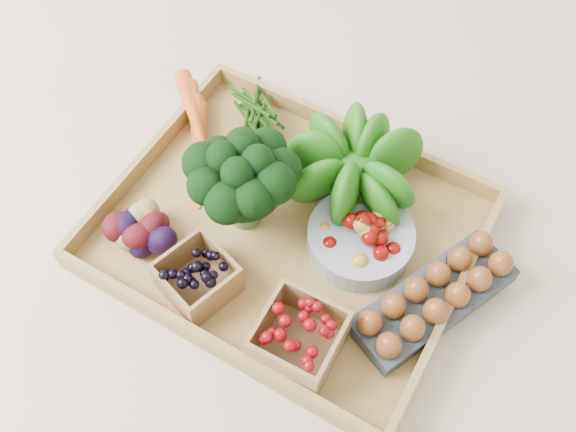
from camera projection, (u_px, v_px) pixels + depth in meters
The scene contains 10 objects.
ground at pixel (288, 236), 1.02m from camera, with size 4.00×4.00×0.00m, color beige.
tray at pixel (288, 234), 1.01m from camera, with size 0.55×0.45×0.01m, color #A98647.
carrots at pixel (199, 132), 1.08m from camera, with size 0.21×0.15×0.05m, color #D14E14, non-canonical shape.
lettuce at pixel (356, 165), 0.99m from camera, with size 0.14×0.14×0.14m, color #10520C.
broccoli at pixel (244, 195), 0.97m from camera, with size 0.16×0.16×0.13m, color black, non-canonical shape.
cherry_bowl at pixel (360, 239), 0.97m from camera, with size 0.16×0.16×0.04m, color #8C9EA5.
egg_carton at pixel (433, 300), 0.93m from camera, with size 0.09×0.26×0.03m, color #363C44.
potatoes at pixel (139, 224), 0.97m from camera, with size 0.13×0.13×0.07m, color #39090E, non-canonical shape.
punnet_blackberry at pixel (198, 278), 0.93m from camera, with size 0.10×0.10×0.07m, color black.
punnet_raspberry at pixel (299, 338), 0.87m from camera, with size 0.11×0.11×0.08m, color #68040A.
Camera 1 is at (0.26, -0.44, 0.88)m, focal length 40.00 mm.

